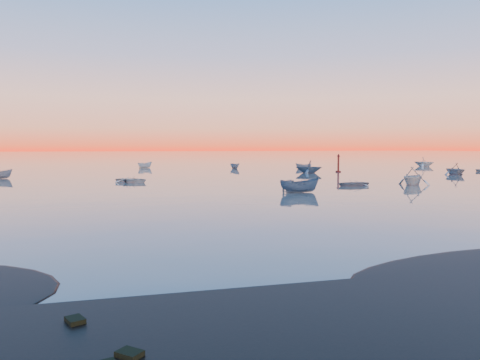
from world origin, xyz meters
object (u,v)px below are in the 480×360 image
object	(u,v)px
boat_near_left	(132,182)
boat_near_center	(299,193)
boat_near_right	(455,175)
channel_marker	(338,165)

from	to	relation	value
boat_near_left	boat_near_center	world-z (taller)	boat_near_center
boat_near_left	boat_near_center	bearing A→B (deg)	-100.90
boat_near_left	boat_near_right	xyz separation A→B (m)	(47.83, 2.59, 0.00)
boat_near_left	boat_near_right	distance (m)	47.90
boat_near_right	boat_near_left	bearing A→B (deg)	-1.69
channel_marker	boat_near_left	bearing A→B (deg)	-157.79
boat_near_center	boat_near_right	bearing A→B (deg)	-56.68
channel_marker	boat_near_right	bearing A→B (deg)	-39.73
boat_near_left	boat_near_right	bearing A→B (deg)	-48.87
boat_near_left	boat_near_right	world-z (taller)	boat_near_right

